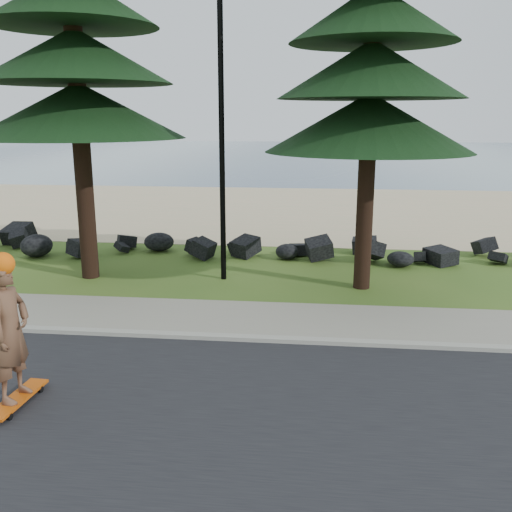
{
  "coord_description": "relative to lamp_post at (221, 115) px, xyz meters",
  "views": [
    {
      "loc": [
        2.36,
        -10.84,
        4.15
      ],
      "look_at": [
        1.19,
        0.0,
        1.43
      ],
      "focal_mm": 40.0,
      "sensor_mm": 36.0,
      "label": 1
    }
  ],
  "objects": [
    {
      "name": "sidewalk",
      "position": [
        0.0,
        -3.0,
        -4.09
      ],
      "size": [
        160.0,
        2.0,
        0.08
      ],
      "primitive_type": "cube",
      "color": "gray",
      "rests_on": "ground"
    },
    {
      "name": "beach_sand",
      "position": [
        0.0,
        11.3,
        -4.13
      ],
      "size": [
        160.0,
        15.0,
        0.01
      ],
      "primitive_type": "cube",
      "color": "beige",
      "rests_on": "ground"
    },
    {
      "name": "lamp_post",
      "position": [
        0.0,
        0.0,
        0.0
      ],
      "size": [
        0.25,
        0.14,
        8.14
      ],
      "color": "black",
      "rests_on": "ground"
    },
    {
      "name": "ground",
      "position": [
        0.0,
        -3.2,
        -4.13
      ],
      "size": [
        160.0,
        160.0,
        0.0
      ],
      "primitive_type": "plane",
      "color": "#375B1C",
      "rests_on": "ground"
    },
    {
      "name": "seawall_boulders",
      "position": [
        0.0,
        2.4,
        -4.13
      ],
      "size": [
        60.0,
        2.4,
        1.1
      ],
      "primitive_type": null,
      "color": "black",
      "rests_on": "ground"
    },
    {
      "name": "skateboarder",
      "position": [
        -1.92,
        -6.9,
        -2.98
      ],
      "size": [
        0.53,
        1.25,
        2.3
      ],
      "rotation": [
        0.0,
        0.0,
        1.51
      ],
      "color": "#C04C0B",
      "rests_on": "ground"
    },
    {
      "name": "road",
      "position": [
        0.0,
        -7.7,
        -4.12
      ],
      "size": [
        160.0,
        7.0,
        0.02
      ],
      "primitive_type": "cube",
      "color": "black",
      "rests_on": "ground"
    },
    {
      "name": "kerb",
      "position": [
        0.0,
        -4.1,
        -4.08
      ],
      "size": [
        160.0,
        0.2,
        0.1
      ],
      "primitive_type": "cube",
      "color": "#9D9B8D",
      "rests_on": "ground"
    },
    {
      "name": "ocean",
      "position": [
        0.0,
        47.8,
        -4.13
      ],
      "size": [
        160.0,
        58.0,
        0.01
      ],
      "primitive_type": "cube",
      "color": "#38526B",
      "rests_on": "ground"
    }
  ]
}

